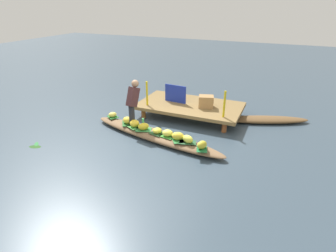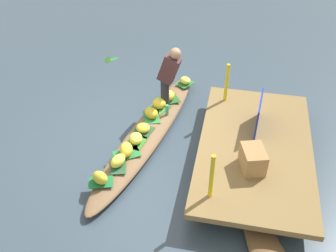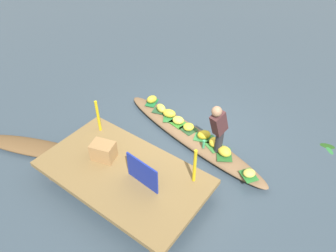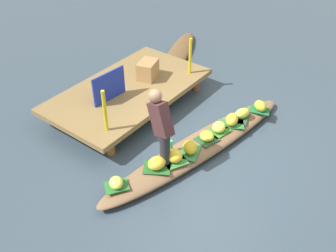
{
  "view_description": "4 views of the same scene",
  "coord_description": "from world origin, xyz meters",
  "px_view_note": "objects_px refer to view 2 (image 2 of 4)",
  "views": [
    {
      "loc": [
        2.95,
        -5.87,
        3.39
      ],
      "look_at": [
        0.25,
        0.32,
        0.29
      ],
      "focal_mm": 29.38,
      "sensor_mm": 36.0,
      "label": 1
    },
    {
      "loc": [
        5.2,
        1.43,
        4.53
      ],
      "look_at": [
        -0.05,
        0.36,
        0.27
      ],
      "focal_mm": 41.52,
      "sensor_mm": 36.0,
      "label": 2
    },
    {
      "loc": [
        -2.73,
        4.59,
        4.84
      ],
      "look_at": [
        0.5,
        0.19,
        0.28
      ],
      "focal_mm": 33.63,
      "sensor_mm": 36.0,
      "label": 3
    },
    {
      "loc": [
        -4.22,
        -2.52,
        4.24
      ],
      "look_at": [
        -0.07,
        0.62,
        0.29
      ],
      "focal_mm": 40.56,
      "sensor_mm": 36.0,
      "label": 4
    }
  ],
  "objects_px": {
    "banana_bunch_3": "(185,80)",
    "banana_bunch_4": "(100,178)",
    "vendor_boat": "(148,133)",
    "banana_bunch_2": "(143,128)",
    "banana_bunch_6": "(136,138)",
    "banana_bunch_8": "(118,161)",
    "banana_bunch_0": "(126,149)",
    "banana_bunch_1": "(151,113)",
    "water_bottle": "(167,110)",
    "market_banner": "(259,114)",
    "banana_bunch_5": "(168,96)",
    "produce_crate": "(253,159)",
    "vendor_person": "(169,74)",
    "banana_bunch_7": "(159,103)"
  },
  "relations": [
    {
      "from": "banana_bunch_4",
      "to": "banana_bunch_3",
      "type": "bearing_deg",
      "value": 165.32
    },
    {
      "from": "vendor_boat",
      "to": "banana_bunch_7",
      "type": "xyz_separation_m",
      "value": [
        -0.65,
        0.06,
        0.21
      ]
    },
    {
      "from": "market_banner",
      "to": "banana_bunch_5",
      "type": "bearing_deg",
      "value": -109.47
    },
    {
      "from": "banana_bunch_0",
      "to": "water_bottle",
      "type": "bearing_deg",
      "value": 160.49
    },
    {
      "from": "banana_bunch_5",
      "to": "produce_crate",
      "type": "distance_m",
      "value": 2.44
    },
    {
      "from": "banana_bunch_2",
      "to": "water_bottle",
      "type": "height_order",
      "value": "water_bottle"
    },
    {
      "from": "banana_bunch_3",
      "to": "produce_crate",
      "type": "height_order",
      "value": "produce_crate"
    },
    {
      "from": "vendor_boat",
      "to": "banana_bunch_2",
      "type": "bearing_deg",
      "value": -18.23
    },
    {
      "from": "banana_bunch_2",
      "to": "banana_bunch_5",
      "type": "distance_m",
      "value": 1.07
    },
    {
      "from": "vendor_boat",
      "to": "banana_bunch_7",
      "type": "height_order",
      "value": "banana_bunch_7"
    },
    {
      "from": "banana_bunch_4",
      "to": "produce_crate",
      "type": "height_order",
      "value": "produce_crate"
    },
    {
      "from": "water_bottle",
      "to": "market_banner",
      "type": "distance_m",
      "value": 1.69
    },
    {
      "from": "banana_bunch_5",
      "to": "produce_crate",
      "type": "bearing_deg",
      "value": 42.59
    },
    {
      "from": "banana_bunch_4",
      "to": "banana_bunch_6",
      "type": "xyz_separation_m",
      "value": [
        -1.0,
        0.28,
        -0.01
      ]
    },
    {
      "from": "banana_bunch_6",
      "to": "produce_crate",
      "type": "xyz_separation_m",
      "value": [
        0.43,
        1.92,
        0.28
      ]
    },
    {
      "from": "banana_bunch_5",
      "to": "banana_bunch_7",
      "type": "height_order",
      "value": "banana_bunch_7"
    },
    {
      "from": "banana_bunch_3",
      "to": "vendor_boat",
      "type": "bearing_deg",
      "value": -14.31
    },
    {
      "from": "market_banner",
      "to": "vendor_person",
      "type": "bearing_deg",
      "value": -104.68
    },
    {
      "from": "banana_bunch_7",
      "to": "market_banner",
      "type": "height_order",
      "value": "market_banner"
    },
    {
      "from": "banana_bunch_1",
      "to": "banana_bunch_2",
      "type": "bearing_deg",
      "value": -6.14
    },
    {
      "from": "banana_bunch_3",
      "to": "banana_bunch_4",
      "type": "relative_size",
      "value": 0.92
    },
    {
      "from": "banana_bunch_1",
      "to": "banana_bunch_4",
      "type": "distance_m",
      "value": 1.79
    },
    {
      "from": "vendor_boat",
      "to": "banana_bunch_6",
      "type": "relative_size",
      "value": 15.19
    },
    {
      "from": "vendor_boat",
      "to": "market_banner",
      "type": "height_order",
      "value": "market_banner"
    },
    {
      "from": "vendor_boat",
      "to": "banana_bunch_3",
      "type": "bearing_deg",
      "value": 176.87
    },
    {
      "from": "banana_bunch_0",
      "to": "banana_bunch_5",
      "type": "xyz_separation_m",
      "value": [
        -1.67,
        0.36,
        -0.0
      ]
    },
    {
      "from": "water_bottle",
      "to": "banana_bunch_1",
      "type": "bearing_deg",
      "value": -60.01
    },
    {
      "from": "banana_bunch_1",
      "to": "banana_bunch_6",
      "type": "distance_m",
      "value": 0.75
    },
    {
      "from": "produce_crate",
      "to": "banana_bunch_2",
      "type": "bearing_deg",
      "value": -111.63
    },
    {
      "from": "banana_bunch_0",
      "to": "banana_bunch_1",
      "type": "height_order",
      "value": "banana_bunch_0"
    },
    {
      "from": "banana_bunch_2",
      "to": "water_bottle",
      "type": "xyz_separation_m",
      "value": [
        -0.58,
        0.31,
        0.03
      ]
    },
    {
      "from": "banana_bunch_8",
      "to": "produce_crate",
      "type": "distance_m",
      "value": 2.08
    },
    {
      "from": "banana_bunch_1",
      "to": "banana_bunch_5",
      "type": "height_order",
      "value": "banana_bunch_5"
    },
    {
      "from": "vendor_boat",
      "to": "vendor_person",
      "type": "height_order",
      "value": "vendor_person"
    },
    {
      "from": "banana_bunch_1",
      "to": "vendor_boat",
      "type": "bearing_deg",
      "value": 2.07
    },
    {
      "from": "banana_bunch_5",
      "to": "water_bottle",
      "type": "height_order",
      "value": "water_bottle"
    },
    {
      "from": "banana_bunch_0",
      "to": "banana_bunch_5",
      "type": "relative_size",
      "value": 1.06
    },
    {
      "from": "banana_bunch_0",
      "to": "water_bottle",
      "type": "height_order",
      "value": "water_bottle"
    },
    {
      "from": "banana_bunch_3",
      "to": "vendor_person",
      "type": "relative_size",
      "value": 0.19
    },
    {
      "from": "banana_bunch_1",
      "to": "banana_bunch_3",
      "type": "bearing_deg",
      "value": 161.71
    },
    {
      "from": "banana_bunch_2",
      "to": "banana_bunch_8",
      "type": "xyz_separation_m",
      "value": [
        0.91,
        -0.17,
        0.02
      ]
    },
    {
      "from": "banana_bunch_8",
      "to": "water_bottle",
      "type": "height_order",
      "value": "water_bottle"
    },
    {
      "from": "banana_bunch_6",
      "to": "banana_bunch_8",
      "type": "height_order",
      "value": "banana_bunch_8"
    },
    {
      "from": "vendor_boat",
      "to": "banana_bunch_6",
      "type": "distance_m",
      "value": 0.47
    },
    {
      "from": "banana_bunch_1",
      "to": "banana_bunch_8",
      "type": "xyz_separation_m",
      "value": [
        1.34,
        -0.22,
        0.0
      ]
    },
    {
      "from": "banana_bunch_4",
      "to": "water_bottle",
      "type": "relative_size",
      "value": 1.3
    },
    {
      "from": "vendor_person",
      "to": "market_banner",
      "type": "relative_size",
      "value": 1.71
    },
    {
      "from": "vendor_boat",
      "to": "banana_bunch_1",
      "type": "bearing_deg",
      "value": -166.74
    },
    {
      "from": "banana_bunch_1",
      "to": "water_bottle",
      "type": "distance_m",
      "value": 0.3
    },
    {
      "from": "water_bottle",
      "to": "banana_bunch_2",
      "type": "bearing_deg",
      "value": -27.99
    }
  ]
}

